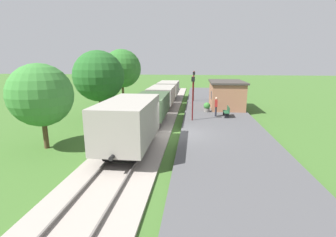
% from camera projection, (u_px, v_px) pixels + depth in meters
% --- Properties ---
extents(ground_plane, '(160.00, 160.00, 0.00)m').
position_uv_depth(ground_plane, '(177.00, 136.00, 16.66)').
color(ground_plane, '#3D6628').
extents(platform_slab, '(6.00, 60.00, 0.25)m').
position_uv_depth(platform_slab, '(225.00, 136.00, 16.29)').
color(platform_slab, '#4C4C4F').
rests_on(platform_slab, ground).
extents(track_ballast, '(3.80, 60.00, 0.12)m').
position_uv_depth(track_ballast, '(143.00, 134.00, 16.90)').
color(track_ballast, '#9E9389').
rests_on(track_ballast, ground).
extents(rail_near, '(0.07, 60.00, 0.14)m').
position_uv_depth(rail_near, '(153.00, 133.00, 16.79)').
color(rail_near, slate).
rests_on(rail_near, track_ballast).
extents(rail_far, '(0.07, 60.00, 0.14)m').
position_uv_depth(rail_far, '(133.00, 132.00, 16.95)').
color(rail_far, slate).
rests_on(rail_far, track_ballast).
extents(freight_train, '(2.50, 26.00, 2.72)m').
position_uv_depth(freight_train, '(156.00, 101.00, 22.19)').
color(freight_train, gray).
rests_on(freight_train, rail_near).
extents(station_hut, '(3.50, 5.80, 2.78)m').
position_uv_depth(station_hut, '(226.00, 94.00, 25.59)').
color(station_hut, '#9E6B4C').
rests_on(station_hut, platform_slab).
extents(bench_near_hut, '(0.42, 1.50, 0.91)m').
position_uv_depth(bench_near_hut, '(227.00, 111.00, 21.35)').
color(bench_near_hut, '#1E4C2D').
rests_on(bench_near_hut, platform_slab).
extents(person_waiting, '(0.27, 0.40, 1.71)m').
position_uv_depth(person_waiting, '(216.00, 106.00, 21.43)').
color(person_waiting, black).
rests_on(person_waiting, platform_slab).
extents(potted_planter, '(0.64, 0.64, 0.92)m').
position_uv_depth(potted_planter, '(207.00, 107.00, 23.44)').
color(potted_planter, slate).
rests_on(potted_planter, platform_slab).
extents(lamp_post_near, '(0.28, 0.28, 3.70)m').
position_uv_depth(lamp_post_near, '(193.00, 89.00, 19.58)').
color(lamp_post_near, '#591414').
rests_on(lamp_post_near, platform_slab).
extents(lamp_post_far, '(0.28, 0.28, 3.70)m').
position_uv_depth(lamp_post_far, '(194.00, 80.00, 29.56)').
color(lamp_post_far, '#591414').
rests_on(lamp_post_far, platform_slab).
extents(tree_trackside_near, '(3.55, 3.55, 4.93)m').
position_uv_depth(tree_trackside_near, '(41.00, 95.00, 13.68)').
color(tree_trackside_near, '#4C3823').
rests_on(tree_trackside_near, ground).
extents(tree_trackside_mid, '(4.41, 4.41, 5.97)m').
position_uv_depth(tree_trackside_mid, '(99.00, 76.00, 21.19)').
color(tree_trackside_mid, '#4C3823').
rests_on(tree_trackside_mid, ground).
extents(tree_trackside_far, '(4.55, 4.55, 6.47)m').
position_uv_depth(tree_trackside_far, '(122.00, 69.00, 29.20)').
color(tree_trackside_far, '#4C3823').
rests_on(tree_trackside_far, ground).
extents(tree_field_left, '(3.89, 3.89, 5.85)m').
position_uv_depth(tree_field_left, '(122.00, 70.00, 34.40)').
color(tree_field_left, '#4C3823').
rests_on(tree_field_left, ground).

